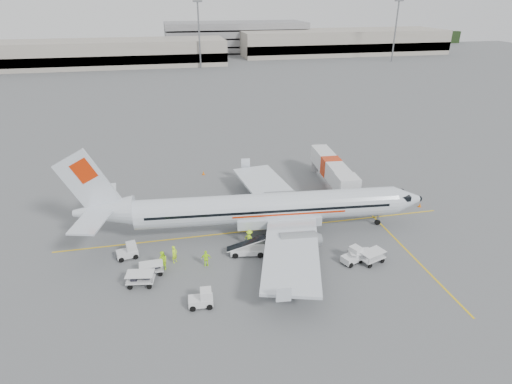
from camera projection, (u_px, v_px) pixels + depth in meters
ground at (260, 230)px, 48.33m from camera, size 360.00×360.00×0.00m
stripe_lead at (260, 230)px, 48.32m from camera, size 44.00×0.20×0.01m
stripe_cross at (410, 253)px, 43.94m from camera, size 0.20×20.00×0.01m
terminal_west at (72, 54)px, 153.87m from camera, size 110.00×22.00×9.00m
terminal_east at (342, 42)px, 188.23m from camera, size 90.00×26.00×10.00m
parking_garage at (235, 36)px, 191.97m from camera, size 62.00×24.00×14.00m
treeline at (178, 43)px, 202.11m from camera, size 300.00×3.00×6.00m
mast_center at (199, 35)px, 149.20m from camera, size 3.20×1.20×22.00m
mast_east at (395, 32)px, 163.71m from camera, size 3.20×1.20×22.00m
aircraft at (269, 190)px, 45.72m from camera, size 40.19×32.79×10.40m
jet_bridge at (330, 173)px, 58.17m from camera, size 3.97×16.09×4.18m
belt_loader at (248, 243)px, 43.27m from camera, size 4.90×2.51×2.53m
tug_fore at (352, 256)px, 42.11m from camera, size 2.37×1.89×1.60m
tug_mid at (201, 298)px, 36.20m from camera, size 2.14×1.31×1.60m
tug_aft at (127, 251)px, 42.88m from camera, size 2.25×1.57×1.59m
cart_loaded_a at (151, 269)px, 40.48m from camera, size 2.27×1.41×1.15m
cart_loaded_b at (141, 279)px, 38.91m from camera, size 2.68×1.85×1.29m
cart_empty_a at (372, 257)px, 42.20m from camera, size 2.75×2.13×1.26m
cart_empty_b at (360, 256)px, 42.45m from camera, size 2.30×1.47×1.15m
cone_nose at (420, 205)px, 53.40m from camera, size 0.34×0.34×0.55m
cone_port at (203, 173)px, 62.89m from camera, size 0.37×0.37×0.60m
cone_stbd at (299, 283)px, 38.85m from camera, size 0.41×0.41×0.67m
crew_a at (174, 254)px, 42.12m from camera, size 0.78×0.79×1.83m
crew_b at (163, 261)px, 41.04m from camera, size 1.11×1.18×1.93m
crew_c at (249, 238)px, 44.94m from camera, size 1.32×1.33×1.84m
crew_d at (206, 258)px, 41.55m from camera, size 1.03×0.48×1.72m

